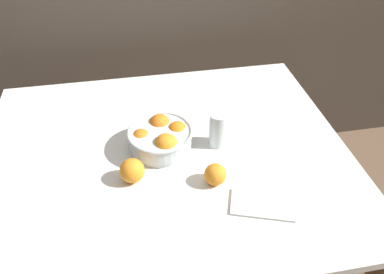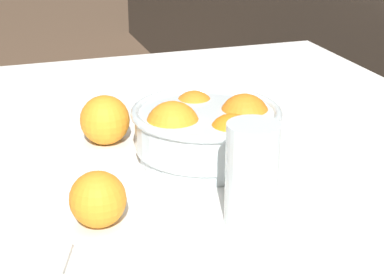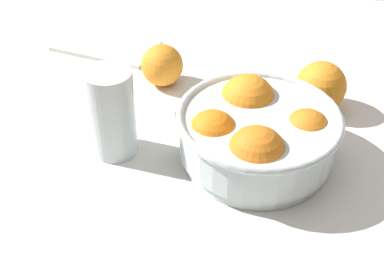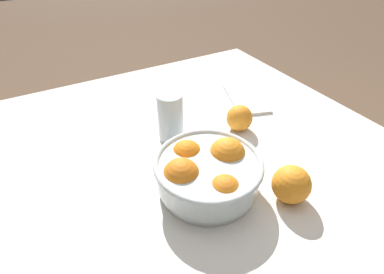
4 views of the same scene
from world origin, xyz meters
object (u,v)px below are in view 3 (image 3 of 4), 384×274
(juice_glass, at_px, (112,116))
(orange_loose_front, at_px, (321,86))
(fruit_bowl, at_px, (256,133))
(orange_loose_near_bowl, at_px, (162,65))

(juice_glass, height_order, orange_loose_front, juice_glass)
(fruit_bowl, xyz_separation_m, orange_loose_front, (-0.11, -0.14, -0.01))
(fruit_bowl, distance_m, orange_loose_near_bowl, 0.24)
(orange_loose_near_bowl, bearing_deg, fruit_bowl, 127.14)
(fruit_bowl, relative_size, juice_glass, 1.72)
(orange_loose_front, bearing_deg, fruit_bowl, 51.31)
(fruit_bowl, height_order, orange_loose_front, fruit_bowl)
(juice_glass, bearing_deg, fruit_bowl, 176.19)
(fruit_bowl, bearing_deg, orange_loose_front, -128.69)
(juice_glass, bearing_deg, orange_loose_front, -158.37)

